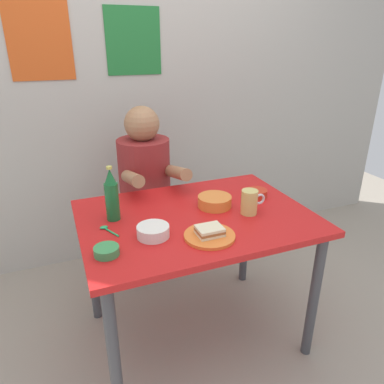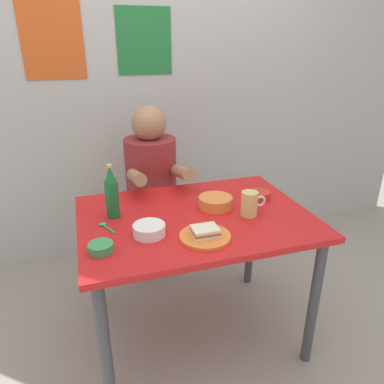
{
  "view_description": "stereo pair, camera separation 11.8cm",
  "coord_description": "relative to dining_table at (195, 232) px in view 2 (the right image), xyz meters",
  "views": [
    {
      "loc": [
        -0.59,
        -1.44,
        1.51
      ],
      "look_at": [
        0.0,
        0.05,
        0.84
      ],
      "focal_mm": 33.54,
      "sensor_mm": 36.0,
      "label": 1
    },
    {
      "loc": [
        -0.48,
        -1.48,
        1.51
      ],
      "look_at": [
        0.0,
        0.05,
        0.84
      ],
      "focal_mm": 33.54,
      "sensor_mm": 36.0,
      "label": 2
    }
  ],
  "objects": [
    {
      "name": "ground_plane",
      "position": [
        0.0,
        0.0,
        -0.65
      ],
      "size": [
        6.0,
        6.0,
        0.0
      ],
      "primitive_type": "plane",
      "color": "gray"
    },
    {
      "name": "rice_bowl_white",
      "position": [
        -0.25,
        -0.13,
        0.12
      ],
      "size": [
        0.14,
        0.14,
        0.05
      ],
      "color": "silver",
      "rests_on": "dining_table"
    },
    {
      "name": "wall_back",
      "position": [
        -0.0,
        1.05,
        0.65
      ],
      "size": [
        4.4,
        0.09,
        2.6
      ],
      "color": "#ADA89E",
      "rests_on": "ground"
    },
    {
      "name": "plate_orange",
      "position": [
        -0.03,
        -0.22,
        0.1
      ],
      "size": [
        0.22,
        0.22,
        0.01
      ],
      "primitive_type": "cylinder",
      "color": "orange",
      "rests_on": "dining_table"
    },
    {
      "name": "dip_bowl_green",
      "position": [
        -0.46,
        -0.2,
        0.11
      ],
      "size": [
        0.1,
        0.1,
        0.03
      ],
      "color": "#388C4C",
      "rests_on": "dining_table"
    },
    {
      "name": "beer_mug",
      "position": [
        0.25,
        -0.08,
        0.15
      ],
      "size": [
        0.13,
        0.08,
        0.12
      ],
      "color": "#D1BC66",
      "rests_on": "dining_table"
    },
    {
      "name": "sandwich",
      "position": [
        -0.03,
        -0.22,
        0.13
      ],
      "size": [
        0.11,
        0.09,
        0.04
      ],
      "color": "beige",
      "rests_on": "plate_orange"
    },
    {
      "name": "beer_bottle",
      "position": [
        -0.38,
        0.1,
        0.21
      ],
      "size": [
        0.06,
        0.06,
        0.26
      ],
      "color": "#19602D",
      "rests_on": "dining_table"
    },
    {
      "name": "spoon",
      "position": [
        -0.43,
        0.01,
        0.1
      ],
      "size": [
        0.07,
        0.11,
        0.01
      ],
      "color": "#26A559",
      "rests_on": "dining_table"
    },
    {
      "name": "person_seated",
      "position": [
        -0.09,
        0.62,
        0.12
      ],
      "size": [
        0.33,
        0.56,
        0.72
      ],
      "color": "maroon",
      "rests_on": "stool"
    },
    {
      "name": "stool",
      "position": [
        -0.09,
        0.63,
        -0.3
      ],
      "size": [
        0.34,
        0.34,
        0.45
      ],
      "color": "#4C4C51",
      "rests_on": "ground"
    },
    {
      "name": "sauce_bowl_chili",
      "position": [
        0.39,
        0.08,
        0.12
      ],
      "size": [
        0.11,
        0.11,
        0.04
      ],
      "color": "red",
      "rests_on": "dining_table"
    },
    {
      "name": "dining_table",
      "position": [
        0.0,
        0.0,
        0.0
      ],
      "size": [
        1.1,
        0.8,
        0.74
      ],
      "color": "red",
      "rests_on": "ground"
    },
    {
      "name": "soup_bowl_orange",
      "position": [
        0.12,
        0.05,
        0.12
      ],
      "size": [
        0.17,
        0.17,
        0.05
      ],
      "color": "orange",
      "rests_on": "dining_table"
    }
  ]
}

